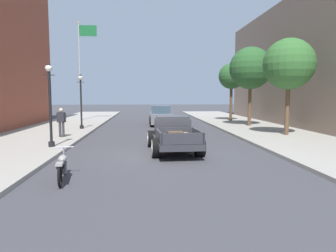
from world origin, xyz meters
TOP-DOWN VIEW (x-y plane):
  - ground_plane at (0.00, 0.00)m, footprint 140.00×140.00m
  - sidewalk_right at (7.25, 0.00)m, footprint 5.50×64.00m
  - hotrod_truck_gunmetal at (0.33, 0.95)m, footprint 2.36×5.01m
  - motorcycle_parked at (-3.40, -3.88)m, footprint 0.63×2.10m
  - car_background_grey at (0.39, 13.05)m, footprint 1.87×4.30m
  - pedestrian_sidewalk_left at (-5.68, 4.88)m, footprint 0.53×0.22m
  - street_lamp_near at (-5.26, 1.46)m, footprint 0.50×0.32m
  - street_lamp_far at (-5.43, 9.29)m, footprint 0.50×0.32m
  - flagpole at (-6.81, 17.07)m, footprint 1.74×0.16m
  - street_tree_nearest at (7.55, 4.86)m, footprint 3.01×3.01m
  - street_tree_second at (7.22, 10.61)m, footprint 3.24×3.24m
  - street_tree_third at (7.11, 15.52)m, footprint 2.37×2.37m

SIDE VIEW (x-z plane):
  - ground_plane at x=0.00m, z-range 0.00..0.00m
  - sidewalk_right at x=7.25m, z-range 0.00..0.15m
  - motorcycle_parked at x=-3.40m, z-range -0.02..0.91m
  - hotrod_truck_gunmetal at x=0.33m, z-range -0.04..1.54m
  - car_background_grey at x=0.39m, z-range -0.06..1.59m
  - pedestrian_sidewalk_left at x=-5.68m, z-range 0.26..1.91m
  - street_lamp_near at x=-5.26m, z-range 0.46..4.31m
  - street_lamp_far at x=-5.43m, z-range 0.46..4.31m
  - street_tree_third at x=7.11m, z-range 1.58..6.89m
  - street_tree_nearest at x=7.55m, z-range 1.48..7.19m
  - street_tree_second at x=7.22m, z-range 1.55..7.62m
  - flagpole at x=-6.81m, z-range 1.19..10.35m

